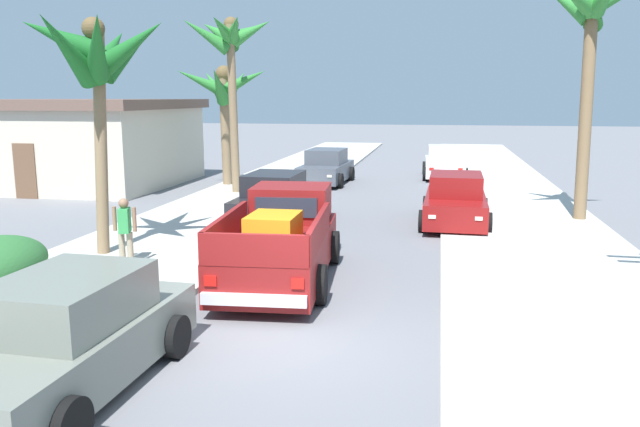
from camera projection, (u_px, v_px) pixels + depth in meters
name	position (u px, v px, depth m)	size (l,w,h in m)	color
ground_plane	(291.00, 339.00, 9.91)	(160.00, 160.00, 0.00)	slate
sidewalk_left	(240.00, 203.00, 22.36)	(4.78, 60.00, 0.12)	beige
sidewalk_right	(514.00, 212.00, 20.61)	(4.78, 60.00, 0.12)	beige
curb_left	(267.00, 204.00, 22.18)	(0.16, 60.00, 0.10)	silver
curb_right	(483.00, 211.00, 20.80)	(0.16, 60.00, 0.10)	silver
pickup_truck	(282.00, 242.00, 13.14)	(2.50, 5.34, 1.80)	maroon
car_left_near	(444.00, 163.00, 29.73)	(2.12, 4.30, 1.54)	silver
car_right_near	(326.00, 168.00, 27.73)	(2.16, 4.32, 1.54)	#474C56
car_left_mid	(67.00, 338.00, 8.09)	(2.13, 4.31, 1.54)	slate
car_right_mid	(275.00, 199.00, 19.10)	(2.09, 4.29, 1.54)	black
car_left_far	(455.00, 201.00, 18.79)	(2.09, 4.29, 1.54)	maroon
palm_tree_left_fore	(230.00, 43.00, 23.39)	(3.41, 3.47, 6.85)	#846B4C
palm_tree_right_fore	(223.00, 91.00, 25.99)	(3.83, 3.88, 5.13)	#846B4C
palm_tree_left_mid	(591.00, 24.00, 18.35)	(3.28, 3.79, 7.34)	brown
palm_tree_right_mid	(96.00, 55.00, 14.29)	(3.60, 4.17, 5.71)	#846B4C
roadside_house	(82.00, 142.00, 27.21)	(8.61, 8.44, 3.72)	beige
pedestrian	(125.00, 228.00, 13.93)	(0.57, 0.43, 1.59)	gray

